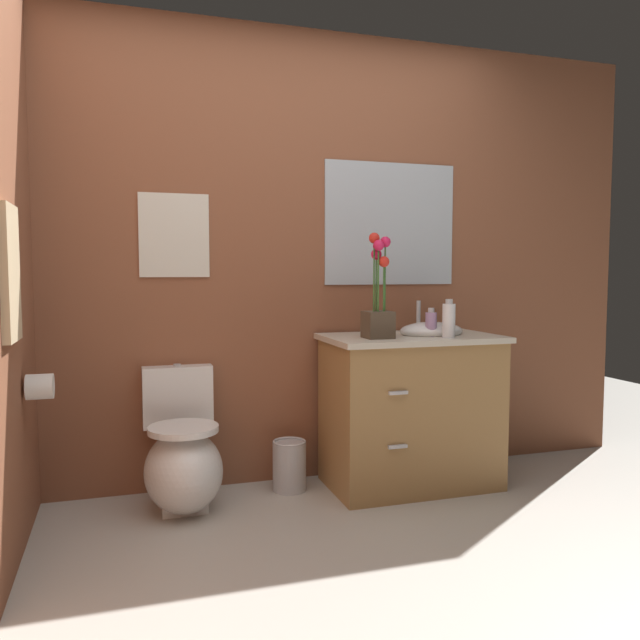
{
  "coord_description": "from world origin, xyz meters",
  "views": [
    {
      "loc": [
        -0.87,
        -1.99,
        1.18
      ],
      "look_at": [
        0.09,
        1.07,
        0.93
      ],
      "focal_mm": 35.47,
      "sensor_mm": 36.0,
      "label": 1
    }
  ],
  "objects_px": {
    "lotion_bottle": "(431,324)",
    "hanging_towel": "(10,273)",
    "wall_poster": "(174,235)",
    "vanity_cabinet": "(411,408)",
    "trash_bin": "(289,465)",
    "soap_bottle": "(449,320)",
    "toilet_paper_roll": "(40,387)",
    "flower_vase": "(378,303)",
    "toilet": "(183,460)",
    "wall_mirror": "(390,224)"
  },
  "relations": [
    {
      "from": "hanging_towel",
      "to": "vanity_cabinet",
      "type": "bearing_deg",
      "value": 13.66
    },
    {
      "from": "vanity_cabinet",
      "to": "lotion_bottle",
      "type": "height_order",
      "value": "vanity_cabinet"
    },
    {
      "from": "toilet",
      "to": "vanity_cabinet",
      "type": "distance_m",
      "value": 1.24
    },
    {
      "from": "soap_bottle",
      "to": "trash_bin",
      "type": "distance_m",
      "value": 1.15
    },
    {
      "from": "trash_bin",
      "to": "hanging_towel",
      "type": "xyz_separation_m",
      "value": [
        -1.24,
        -0.58,
        1.03
      ]
    },
    {
      "from": "trash_bin",
      "to": "vanity_cabinet",
      "type": "bearing_deg",
      "value": -9.86
    },
    {
      "from": "vanity_cabinet",
      "to": "trash_bin",
      "type": "height_order",
      "value": "vanity_cabinet"
    },
    {
      "from": "soap_bottle",
      "to": "toilet_paper_roll",
      "type": "xyz_separation_m",
      "value": [
        -1.97,
        0.01,
        -0.24
      ]
    },
    {
      "from": "wall_mirror",
      "to": "soap_bottle",
      "type": "bearing_deg",
      "value": -74.77
    },
    {
      "from": "trash_bin",
      "to": "hanging_towel",
      "type": "height_order",
      "value": "hanging_towel"
    },
    {
      "from": "vanity_cabinet",
      "to": "flower_vase",
      "type": "bearing_deg",
      "value": -160.9
    },
    {
      "from": "wall_mirror",
      "to": "toilet_paper_roll",
      "type": "height_order",
      "value": "wall_mirror"
    },
    {
      "from": "flower_vase",
      "to": "toilet_paper_roll",
      "type": "xyz_separation_m",
      "value": [
        -1.61,
        -0.09,
        -0.33
      ]
    },
    {
      "from": "vanity_cabinet",
      "to": "toilet_paper_roll",
      "type": "bearing_deg",
      "value": -174.74
    },
    {
      "from": "soap_bottle",
      "to": "vanity_cabinet",
      "type": "bearing_deg",
      "value": 125.35
    },
    {
      "from": "toilet",
      "to": "flower_vase",
      "type": "relative_size",
      "value": 1.27
    },
    {
      "from": "vanity_cabinet",
      "to": "flower_vase",
      "type": "distance_m",
      "value": 0.64
    },
    {
      "from": "flower_vase",
      "to": "hanging_towel",
      "type": "height_order",
      "value": "hanging_towel"
    },
    {
      "from": "soap_bottle",
      "to": "wall_mirror",
      "type": "height_order",
      "value": "wall_mirror"
    },
    {
      "from": "lotion_bottle",
      "to": "toilet_paper_roll",
      "type": "xyz_separation_m",
      "value": [
        -1.92,
        -0.08,
        -0.22
      ]
    },
    {
      "from": "toilet",
      "to": "flower_vase",
      "type": "height_order",
      "value": "flower_vase"
    },
    {
      "from": "lotion_bottle",
      "to": "hanging_towel",
      "type": "relative_size",
      "value": 0.29
    },
    {
      "from": "trash_bin",
      "to": "soap_bottle",
      "type": "bearing_deg",
      "value": -20.36
    },
    {
      "from": "toilet",
      "to": "trash_bin",
      "type": "distance_m",
      "value": 0.59
    },
    {
      "from": "toilet",
      "to": "wall_poster",
      "type": "bearing_deg",
      "value": 90.0
    },
    {
      "from": "vanity_cabinet",
      "to": "toilet_paper_roll",
      "type": "relative_size",
      "value": 9.18
    },
    {
      "from": "lotion_bottle",
      "to": "wall_poster",
      "type": "relative_size",
      "value": 0.35
    },
    {
      "from": "toilet",
      "to": "trash_bin",
      "type": "relative_size",
      "value": 2.54
    },
    {
      "from": "trash_bin",
      "to": "toilet_paper_roll",
      "type": "height_order",
      "value": "toilet_paper_roll"
    },
    {
      "from": "hanging_towel",
      "to": "trash_bin",
      "type": "bearing_deg",
      "value": 24.93
    },
    {
      "from": "flower_vase",
      "to": "wall_mirror",
      "type": "relative_size",
      "value": 0.68
    },
    {
      "from": "wall_poster",
      "to": "hanging_towel",
      "type": "relative_size",
      "value": 0.84
    },
    {
      "from": "flower_vase",
      "to": "hanging_towel",
      "type": "relative_size",
      "value": 1.05
    },
    {
      "from": "lotion_bottle",
      "to": "wall_mirror",
      "type": "relative_size",
      "value": 0.19
    },
    {
      "from": "toilet",
      "to": "vanity_cabinet",
      "type": "xyz_separation_m",
      "value": [
        1.23,
        -0.03,
        0.18
      ]
    },
    {
      "from": "wall_poster",
      "to": "toilet_paper_roll",
      "type": "xyz_separation_m",
      "value": [
        -0.62,
        -0.46,
        -0.68
      ]
    },
    {
      "from": "toilet",
      "to": "wall_mirror",
      "type": "bearing_deg",
      "value": 12.3
    },
    {
      "from": "soap_bottle",
      "to": "lotion_bottle",
      "type": "height_order",
      "value": "soap_bottle"
    },
    {
      "from": "vanity_cabinet",
      "to": "soap_bottle",
      "type": "relative_size",
      "value": 4.99
    },
    {
      "from": "toilet",
      "to": "hanging_towel",
      "type": "relative_size",
      "value": 1.33
    },
    {
      "from": "soap_bottle",
      "to": "hanging_towel",
      "type": "height_order",
      "value": "hanging_towel"
    },
    {
      "from": "flower_vase",
      "to": "toilet_paper_roll",
      "type": "distance_m",
      "value": 1.65
    },
    {
      "from": "vanity_cabinet",
      "to": "trash_bin",
      "type": "distance_m",
      "value": 0.73
    },
    {
      "from": "soap_bottle",
      "to": "hanging_towel",
      "type": "distance_m",
      "value": 2.06
    },
    {
      "from": "vanity_cabinet",
      "to": "hanging_towel",
      "type": "bearing_deg",
      "value": -166.34
    },
    {
      "from": "wall_poster",
      "to": "toilet",
      "type": "bearing_deg",
      "value": -90.0
    },
    {
      "from": "trash_bin",
      "to": "wall_poster",
      "type": "xyz_separation_m",
      "value": [
        -0.57,
        0.18,
        1.23
      ]
    },
    {
      "from": "trash_bin",
      "to": "hanging_towel",
      "type": "bearing_deg",
      "value": -155.07
    },
    {
      "from": "lotion_bottle",
      "to": "trash_bin",
      "type": "bearing_deg",
      "value": 164.64
    },
    {
      "from": "flower_vase",
      "to": "lotion_bottle",
      "type": "height_order",
      "value": "flower_vase"
    }
  ]
}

